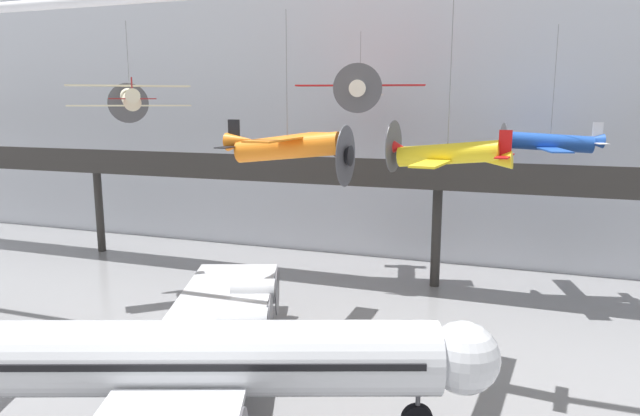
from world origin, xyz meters
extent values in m
cube|color=silver|center=(0.00, 32.10, 11.96)|extent=(140.00, 3.00, 23.91)
cube|color=#2D2B28|center=(0.00, 23.12, 8.01)|extent=(110.00, 3.20, 0.90)
cube|color=#2D2B28|center=(0.00, 21.58, 9.01)|extent=(110.00, 0.12, 1.10)
cylinder|color=#2D2B28|center=(-30.25, 24.08, 3.78)|extent=(0.70, 0.70, 7.56)
cylinder|color=#2D2B28|center=(0.00, 24.08, 3.78)|extent=(0.70, 0.70, 7.56)
cylinder|color=silver|center=(-7.27, 0.98, 3.36)|extent=(21.29, 10.09, 2.99)
sphere|color=silver|center=(3.82, 4.96, 3.36)|extent=(2.93, 2.93, 2.93)
cube|color=black|center=(-7.27, 0.98, 3.66)|extent=(19.89, 9.63, 0.27)
cube|color=silver|center=(-9.39, 9.13, 2.69)|extent=(9.37, 14.66, 0.28)
cylinder|color=silver|center=(-6.95, 6.78, 2.74)|extent=(2.84, 2.20, 1.43)
cylinder|color=#4C4C51|center=(-5.66, 7.25, 2.74)|extent=(0.98, 2.59, 2.73)
cylinder|color=silver|center=(-8.53, 11.19, 2.74)|extent=(2.84, 2.20, 1.43)
cylinder|color=#4C4C51|center=(-7.24, 11.66, 2.74)|extent=(0.98, 2.59, 2.73)
cylinder|color=#4C4C51|center=(2.16, 4.37, 1.26)|extent=(0.20, 0.20, 1.21)
cylinder|color=#4C4C51|center=(-7.84, 3.32, 1.26)|extent=(0.20, 0.20, 1.21)
cylinder|color=black|center=(-7.84, 3.32, 0.65)|extent=(1.35, 0.80, 1.30)
cylinder|color=yellow|center=(2.30, 9.74, 11.06)|extent=(4.76, 1.41, 1.41)
cone|color=red|center=(-0.11, 9.98, 11.30)|extent=(0.85, 0.93, 0.86)
cylinder|color=#4C4C51|center=(-0.28, 9.99, 11.32)|extent=(0.28, 2.48, 2.49)
cone|color=yellow|center=(4.54, 9.52, 10.83)|extent=(1.39, 0.94, 0.93)
cube|color=yellow|center=(2.02, 9.76, 10.77)|extent=(1.81, 7.06, 0.10)
cube|color=red|center=(4.82, 9.49, 11.63)|extent=(0.57, 0.12, 1.15)
cube|color=red|center=(4.82, 9.49, 11.06)|extent=(0.81, 2.53, 0.06)
cylinder|color=slate|center=(2.30, 9.74, 15.00)|extent=(0.04, 0.04, 6.93)
cylinder|color=beige|center=(-18.89, 14.62, 13.63)|extent=(4.20, 4.67, 1.53)
cone|color=maroon|center=(-20.64, 16.68, 13.39)|extent=(1.28, 1.27, 0.96)
cylinder|color=#4C4C51|center=(-20.76, 16.82, 13.37)|extent=(2.14, 1.83, 2.78)
cone|color=beige|center=(-17.26, 12.71, 13.86)|extent=(1.64, 1.70, 1.03)
cube|color=beige|center=(-19.09, 14.86, 14.48)|extent=(6.74, 6.00, 0.10)
cube|color=beige|center=(-19.09, 14.86, 13.20)|extent=(6.74, 6.00, 0.10)
cube|color=maroon|center=(-17.06, 12.47, 14.27)|extent=(0.45, 0.52, 1.28)
cube|color=maroon|center=(-17.06, 12.47, 13.63)|extent=(2.52, 2.28, 0.06)
cylinder|color=slate|center=(-18.89, 14.62, 16.36)|extent=(0.04, 0.04, 4.40)
cylinder|color=red|center=(-6.18, 25.05, 14.04)|extent=(2.67, 6.53, 1.92)
cone|color=silver|center=(-5.46, 21.83, 14.36)|extent=(1.37, 1.28, 1.18)
cylinder|color=#4C4C51|center=(-5.41, 21.60, 14.38)|extent=(3.32, 0.78, 3.40)
cone|color=red|center=(-6.85, 28.05, 13.74)|extent=(1.47, 1.99, 1.27)
cube|color=red|center=(-6.09, 24.68, 14.66)|extent=(9.64, 3.57, 0.10)
cube|color=silver|center=(-6.93, 28.43, 14.82)|extent=(0.23, 0.76, 1.57)
cube|color=silver|center=(-6.93, 28.43, 14.04)|extent=(3.48, 1.49, 0.06)
cylinder|color=slate|center=(-6.18, 25.05, 16.63)|extent=(0.04, 0.04, 3.87)
cylinder|color=orange|center=(-7.17, 13.23, 10.85)|extent=(6.43, 1.45, 1.97)
cone|color=black|center=(-3.87, 13.15, 10.50)|extent=(1.07, 1.20, 1.17)
cylinder|color=#4C4C51|center=(-3.64, 13.15, 10.48)|extent=(0.12, 3.39, 3.39)
cone|color=orange|center=(-10.24, 13.30, 11.18)|extent=(1.82, 1.15, 1.28)
cube|color=orange|center=(-6.79, 13.22, 11.47)|extent=(1.76, 9.55, 0.10)
cube|color=black|center=(-10.63, 13.31, 11.63)|extent=(0.77, 0.08, 1.57)
cube|color=black|center=(-10.63, 13.31, 10.85)|extent=(0.85, 3.41, 0.06)
cylinder|color=slate|center=(-7.17, 13.23, 14.98)|extent=(0.04, 0.04, 6.96)
cylinder|color=#1E4CAD|center=(7.32, 24.87, 10.74)|extent=(5.69, 2.37, 1.45)
cone|color=white|center=(4.50, 24.22, 10.58)|extent=(1.12, 1.21, 1.03)
cylinder|color=#4C4C51|center=(4.30, 24.17, 10.56)|extent=(0.71, 2.91, 2.97)
cone|color=#1E4CAD|center=(9.94, 25.48, 10.89)|extent=(1.71, 1.29, 1.05)
cube|color=#1E4CAD|center=(6.99, 24.79, 10.39)|extent=(3.19, 8.43, 0.10)
cube|color=white|center=(10.27, 25.55, 11.42)|extent=(0.67, 0.21, 1.37)
cube|color=white|center=(10.27, 25.55, 10.74)|extent=(1.33, 3.05, 0.06)
cylinder|color=slate|center=(7.32, 24.87, 14.88)|extent=(0.04, 0.04, 7.15)
camera|label=1|loc=(5.52, -17.04, 13.37)|focal=32.00mm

